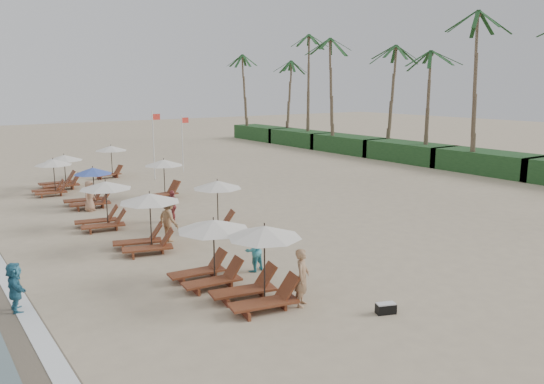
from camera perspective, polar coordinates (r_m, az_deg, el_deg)
ground at (r=21.92m, az=5.24°, el=-5.72°), size 160.00×160.00×0.00m
shrub_hedge at (r=47.17m, az=14.47°, el=4.17°), size 3.20×53.00×1.60m
palm_row at (r=47.49m, az=14.11°, el=15.25°), size 7.00×52.00×12.30m
lounger_station_0 at (r=15.86m, az=-1.58°, el=-8.12°), size 2.67×2.27×2.38m
lounger_station_1 at (r=17.62m, az=-6.82°, el=-6.14°), size 2.66×2.44×2.13m
lounger_station_2 at (r=21.46m, az=-13.39°, el=-3.03°), size 2.67×2.40×2.28m
lounger_station_3 at (r=25.38m, az=-17.73°, el=-1.19°), size 2.62×2.36×2.15m
lounger_station_4 at (r=30.18m, az=-19.04°, el=0.28°), size 2.61×2.27×2.09m
lounger_station_5 at (r=34.16m, az=-22.59°, el=1.58°), size 2.41×2.16×2.12m
lounger_station_6 at (r=36.14m, az=-21.70°, el=1.94°), size 2.75×2.30×2.10m
inland_station_0 at (r=23.88m, az=-6.08°, el=-0.84°), size 2.68×2.24×2.22m
inland_station_1 at (r=31.08m, az=-11.77°, el=1.59°), size 2.89×2.24×2.22m
inland_station_2 at (r=39.22m, az=-17.00°, el=3.54°), size 2.64×2.24×2.22m
beachgoer_near at (r=15.87m, az=3.25°, el=-9.13°), size 0.76×0.73×1.74m
beachgoer_mid_a at (r=18.72m, az=-1.98°, el=-6.25°), size 0.82×0.69×1.52m
beachgoer_mid_b at (r=22.59m, az=-10.99°, el=-2.89°), size 0.93×1.33×1.88m
beachgoer_far_a at (r=25.83m, az=-10.60°, el=-1.48°), size 0.61×0.96×1.53m
beachgoer_far_b at (r=29.05m, az=-18.94°, el=-0.41°), size 0.93×0.90×1.61m
waterline_walker at (r=17.17m, az=-25.81°, el=-9.14°), size 0.50×1.39×1.48m
duffel_bag at (r=15.92m, az=12.08°, el=-12.07°), size 0.63×0.47×0.31m
flag_pole_near at (r=37.47m, az=-12.52°, el=5.25°), size 0.60×0.08×4.70m
flag_pole_far at (r=40.49m, az=-9.53°, el=5.47°), size 0.60×0.08×4.26m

